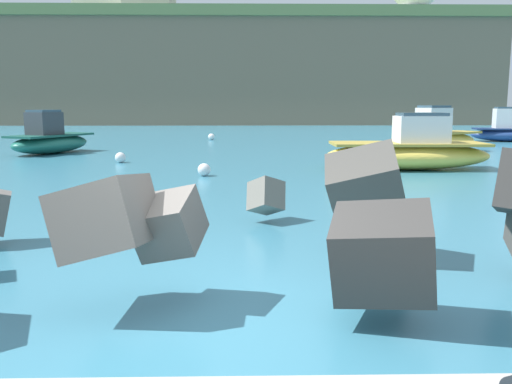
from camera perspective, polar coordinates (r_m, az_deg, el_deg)
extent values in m
plane|color=teal|center=(6.51, -8.07, -13.02)|extent=(400.00, 400.00, 0.00)
cube|color=#605B56|center=(6.70, -9.08, -3.28)|extent=(0.94, 1.02, 0.92)
cube|color=#3D3A38|center=(6.22, 13.16, -6.08)|extent=(1.40, 1.43, 1.12)
cube|color=#4C4944|center=(8.74, 11.66, -0.38)|extent=(1.54, 1.57, 1.78)
cube|color=slate|center=(11.34, 1.05, -0.42)|extent=(0.83, 1.01, 0.93)
cube|color=#605B56|center=(6.52, -15.32, -2.52)|extent=(1.23, 1.27, 1.11)
ellipsoid|color=#EAC64C|center=(21.28, 15.57, 3.64)|extent=(6.20, 2.23, 1.01)
cube|color=#AF9539|center=(21.24, 15.63, 4.88)|extent=(5.71, 2.05, 0.10)
cube|color=silver|center=(21.35, 16.89, 6.28)|extent=(1.87, 1.32, 0.99)
cube|color=#334C5B|center=(21.33, 16.96, 7.78)|extent=(1.68, 1.19, 0.12)
ellipsoid|color=#1E6656|center=(29.05, -20.66, 4.73)|extent=(3.78, 5.07, 0.94)
cube|color=#164C41|center=(29.02, -20.71, 5.57)|extent=(3.48, 4.67, 0.10)
cube|color=#33383D|center=(28.75, -21.26, 6.69)|extent=(1.67, 1.77, 1.10)
cube|color=#334C5B|center=(28.73, -21.34, 7.90)|extent=(1.51, 1.60, 0.12)
ellipsoid|color=navy|center=(39.41, 25.18, 5.42)|extent=(5.33, 2.54, 0.86)
cube|color=navy|center=(39.39, 25.22, 5.99)|extent=(4.90, 2.33, 0.10)
cube|color=silver|center=(39.26, 24.74, 7.00)|extent=(1.68, 1.26, 1.27)
cube|color=#334C5B|center=(39.25, 24.81, 8.01)|extent=(1.52, 1.14, 0.12)
ellipsoid|color=#EAC64C|center=(29.14, 18.48, 4.94)|extent=(5.46, 4.21, 1.03)
cube|color=#AF9539|center=(29.11, 18.53, 5.87)|extent=(5.02, 3.88, 0.10)
cube|color=silver|center=(28.78, 18.09, 7.15)|extent=(1.90, 1.70, 1.22)
cube|color=#334C5B|center=(28.77, 18.15, 8.49)|extent=(1.71, 1.53, 0.12)
sphere|color=silver|center=(18.71, -5.45, 2.34)|extent=(0.44, 0.44, 0.44)
sphere|color=silver|center=(23.57, -14.01, 3.52)|extent=(0.44, 0.44, 0.44)
sphere|color=silver|center=(37.33, -4.69, 5.77)|extent=(0.44, 0.44, 0.44)
cube|color=#756651|center=(82.00, -7.55, 11.63)|extent=(77.40, 38.84, 11.99)
cube|color=#667F4C|center=(82.55, -7.65, 16.21)|extent=(78.95, 39.61, 1.20)
cylinder|color=silver|center=(84.28, 16.23, 17.06)|extent=(4.87, 4.87, 2.51)
cube|color=silver|center=(77.37, -15.39, 18.31)|extent=(7.19, 5.97, 3.78)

